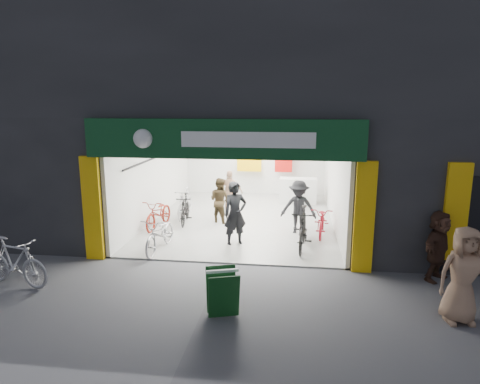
% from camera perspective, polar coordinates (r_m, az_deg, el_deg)
% --- Properties ---
extents(ground, '(60.00, 60.00, 0.00)m').
position_cam_1_polar(ground, '(10.57, -2.19, -9.57)').
color(ground, '#56565B').
rests_on(ground, ground).
extents(building, '(17.00, 10.27, 8.00)m').
position_cam_1_polar(building, '(14.70, 4.60, 13.67)').
color(building, '#232326').
rests_on(building, ground).
extents(bike_left_front, '(0.76, 1.85, 0.95)m').
position_cam_1_polar(bike_left_front, '(11.46, -10.58, -5.51)').
color(bike_left_front, '#A9A8AD').
rests_on(bike_left_front, ground).
extents(bike_left_midfront, '(0.63, 1.65, 0.97)m').
position_cam_1_polar(bike_left_midfront, '(13.84, -7.33, -2.30)').
color(bike_left_midfront, black).
rests_on(bike_left_midfront, ground).
extents(bike_left_midback, '(0.79, 1.81, 0.92)m').
position_cam_1_polar(bike_left_midback, '(13.55, -10.76, -2.83)').
color(bike_left_midback, maroon).
rests_on(bike_left_midback, ground).
extents(bike_left_back, '(0.52, 1.72, 1.03)m').
position_cam_1_polar(bike_left_back, '(14.55, -7.34, -1.47)').
color(bike_left_back, silver).
rests_on(bike_left_back, ground).
extents(bike_right_front, '(0.71, 1.93, 1.13)m').
position_cam_1_polar(bike_right_front, '(11.51, 8.37, -4.87)').
color(bike_right_front, black).
rests_on(bike_right_front, ground).
extents(bike_right_mid, '(0.77, 1.74, 0.89)m').
position_cam_1_polar(bike_right_mid, '(12.82, 10.90, -3.77)').
color(bike_right_mid, maroon).
rests_on(bike_right_mid, ground).
extents(bike_right_back, '(0.48, 1.56, 0.93)m').
position_cam_1_polar(bike_right_back, '(15.88, 7.72, -0.51)').
color(bike_right_back, '#A2A3A7').
rests_on(bike_right_back, ground).
extents(parked_bike, '(1.85, 0.92, 1.07)m').
position_cam_1_polar(parked_bike, '(10.40, -27.83, -8.23)').
color(parked_bike, '#BAB9BE').
rests_on(parked_bike, ground).
extents(customer_a, '(0.77, 0.69, 1.78)m').
position_cam_1_polar(customer_a, '(11.61, -0.63, -2.93)').
color(customer_a, black).
rests_on(customer_a, ground).
extents(customer_b, '(0.90, 0.83, 1.49)m').
position_cam_1_polar(customer_b, '(13.77, -2.70, -1.16)').
color(customer_b, '#352918').
rests_on(customer_b, ground).
extents(customer_c, '(1.11, 0.72, 1.62)m').
position_cam_1_polar(customer_c, '(12.71, 7.81, -2.09)').
color(customer_c, black).
rests_on(customer_c, ground).
extents(customer_d, '(0.89, 0.37, 1.52)m').
position_cam_1_polar(customer_d, '(14.96, -1.34, -0.03)').
color(customer_d, '#9B745A').
rests_on(customer_d, ground).
extents(pedestrian_near, '(0.92, 0.65, 1.77)m').
position_cam_1_polar(pedestrian_near, '(8.63, 27.59, -9.80)').
color(pedestrian_near, '#9C765A').
rests_on(pedestrian_near, ground).
extents(pedestrian_far, '(1.33, 1.39, 1.58)m').
position_cam_1_polar(pedestrian_far, '(10.38, 24.94, -6.52)').
color(pedestrian_far, '#3E261C').
rests_on(pedestrian_far, ground).
extents(sandwich_board, '(0.71, 0.72, 0.87)m').
position_cam_1_polar(sandwich_board, '(8.03, -2.33, -13.11)').
color(sandwich_board, '#104017').
rests_on(sandwich_board, ground).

